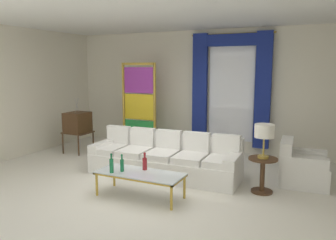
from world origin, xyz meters
TOP-DOWN VIEW (x-y plane):
  - ground_plane at (0.00, 0.00)m, footprint 16.00×16.00m
  - wall_rear at (0.00, 3.06)m, footprint 8.00×0.12m
  - wall_left at (-3.66, 0.60)m, footprint 0.12×7.00m
  - ceiling_slab at (0.00, 0.80)m, footprint 8.00×7.60m
  - curtained_window at (0.74, 2.89)m, footprint 2.00×0.17m
  - couch_white_long at (0.07, 0.68)m, footprint 2.95×1.02m
  - coffee_table at (0.20, -0.54)m, footprint 1.43×0.58m
  - bottle_blue_decanter at (0.20, -0.37)m, footprint 0.07×0.07m
  - bottle_crystal_tall at (-0.21, -0.74)m, footprint 0.07×0.07m
  - bottle_amber_squat at (-0.09, -0.61)m, footprint 0.06×0.06m
  - vintage_tv at (-2.65, 1.34)m, footprint 0.62×0.60m
  - armchair_white at (2.50, 1.23)m, footprint 0.86×0.86m
  - stained_glass_divider at (-1.41, 2.23)m, footprint 0.95×0.05m
  - peacock_figurine at (-1.11, 1.93)m, footprint 0.44×0.60m
  - round_side_table at (1.96, 0.52)m, footprint 0.48×0.48m
  - table_lamp_brass at (1.96, 0.52)m, footprint 0.32×0.32m

SIDE VIEW (x-z plane):
  - ground_plane at x=0.00m, z-range 0.00..0.00m
  - peacock_figurine at x=-1.11m, z-range -0.03..0.47m
  - armchair_white at x=2.50m, z-range -0.11..0.69m
  - couch_white_long at x=0.07m, z-range -0.12..0.74m
  - round_side_table at x=1.96m, z-range 0.06..0.65m
  - coffee_table at x=0.20m, z-range 0.17..0.58m
  - bottle_amber_squat at x=-0.09m, z-range 0.38..0.67m
  - bottle_blue_decanter at x=0.20m, z-range 0.38..0.68m
  - bottle_crystal_tall at x=-0.21m, z-range 0.38..0.70m
  - vintage_tv at x=-2.65m, z-range 0.06..1.40m
  - table_lamp_brass at x=1.96m, z-range 0.74..1.31m
  - stained_glass_divider at x=-1.41m, z-range -0.04..2.16m
  - wall_rear at x=0.00m, z-range 0.00..3.00m
  - wall_left at x=-3.66m, z-range 0.00..3.00m
  - curtained_window at x=0.74m, z-range 0.39..3.09m
  - ceiling_slab at x=0.00m, z-range 3.00..3.04m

